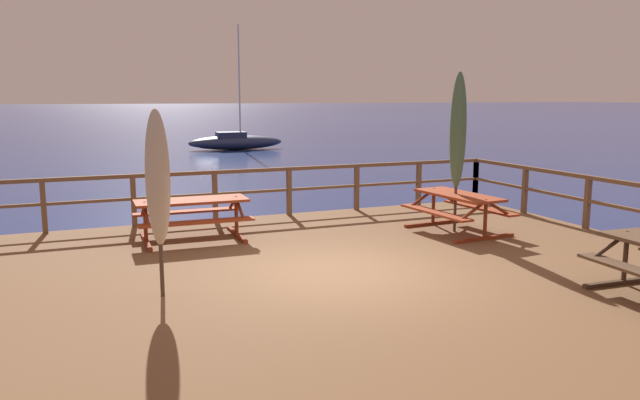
% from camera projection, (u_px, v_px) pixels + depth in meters
% --- Properties ---
extents(ground_plane, '(600.00, 600.00, 0.00)m').
position_uv_depth(ground_plane, '(337.00, 312.00, 9.60)').
color(ground_plane, navy).
extents(wooden_deck, '(12.14, 9.56, 0.66)m').
position_uv_depth(wooden_deck, '(338.00, 292.00, 9.54)').
color(wooden_deck, brown).
rests_on(wooden_deck, ground).
extents(railing_waterside_far, '(11.94, 0.10, 1.09)m').
position_uv_depth(railing_waterside_far, '(253.00, 184.00, 13.59)').
color(railing_waterside_far, brown).
rests_on(railing_waterside_far, wooden_deck).
extents(railing_side_right, '(0.10, 9.36, 1.09)m').
position_uv_depth(railing_side_right, '(626.00, 200.00, 11.58)').
color(railing_side_right, brown).
rests_on(railing_side_right, wooden_deck).
extents(picnic_table_back_right, '(2.08, 1.44, 0.78)m').
position_uv_depth(picnic_table_back_right, '(192.00, 210.00, 11.50)').
color(picnic_table_back_right, '#993819').
rests_on(picnic_table_back_right, wooden_deck).
extents(picnic_table_back_left, '(1.55, 2.04, 0.78)m').
position_uv_depth(picnic_table_back_left, '(458.00, 204.00, 12.16)').
color(picnic_table_back_left, '#993819').
rests_on(picnic_table_back_left, wooden_deck).
extents(patio_umbrella_short_front, '(0.32, 0.32, 2.51)m').
position_uv_depth(patio_umbrella_short_front, '(158.00, 179.00, 8.05)').
color(patio_umbrella_short_front, '#4C3828').
rests_on(patio_umbrella_short_front, wooden_deck).
extents(patio_umbrella_tall_back_right, '(0.32, 0.32, 3.13)m').
position_uv_depth(patio_umbrella_tall_back_right, '(458.00, 131.00, 11.96)').
color(patio_umbrella_tall_back_right, '#4C3828').
rests_on(patio_umbrella_tall_back_right, wooden_deck).
extents(sailboat_distant, '(6.04, 1.84, 7.72)m').
position_uv_depth(sailboat_distant, '(236.00, 142.00, 39.06)').
color(sailboat_distant, navy).
rests_on(sailboat_distant, ground).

